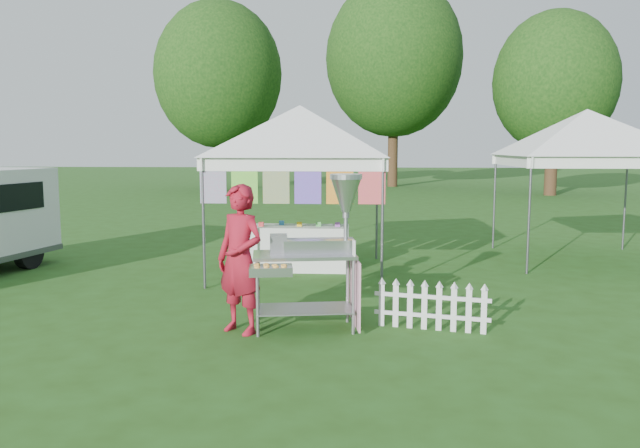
{
  "coord_description": "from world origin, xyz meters",
  "views": [
    {
      "loc": [
        1.03,
        -7.64,
        2.28
      ],
      "look_at": [
        0.46,
        1.78,
        1.1
      ],
      "focal_mm": 35.0,
      "sensor_mm": 36.0,
      "label": 1
    }
  ],
  "objects": [
    {
      "name": "ground",
      "position": [
        0.0,
        0.0,
        0.0
      ],
      "size": [
        120.0,
        120.0,
        0.0
      ],
      "primitive_type": "plane",
      "color": "#274C15",
      "rests_on": "ground"
    },
    {
      "name": "tree_mid",
      "position": [
        3.0,
        28.0,
        7.14
      ],
      "size": [
        7.6,
        7.6,
        11.52
      ],
      "color": "#3A2615",
      "rests_on": "ground"
    },
    {
      "name": "donut_cart",
      "position": [
        0.58,
        -0.05,
        1.14
      ],
      "size": [
        1.41,
        1.14,
        1.94
      ],
      "rotation": [
        0.0,
        0.0,
        0.15
      ],
      "color": "gray",
      "rests_on": "ground"
    },
    {
      "name": "canopy_main",
      "position": [
        0.0,
        3.49,
        2.99
      ],
      "size": [
        4.24,
        4.24,
        3.45
      ],
      "color": "#59595E",
      "rests_on": "ground"
    },
    {
      "name": "tree_right",
      "position": [
        10.0,
        22.0,
        5.18
      ],
      "size": [
        5.6,
        5.6,
        8.42
      ],
      "color": "#3A2615",
      "rests_on": "ground"
    },
    {
      "name": "vendor",
      "position": [
        -0.39,
        -0.24,
        0.91
      ],
      "size": [
        0.8,
        0.72,
        1.83
      ],
      "primitive_type": "imported",
      "rotation": [
        0.0,
        0.0,
        -0.55
      ],
      "color": "maroon",
      "rests_on": "ground"
    },
    {
      "name": "picket_fence",
      "position": [
        1.96,
        -0.01,
        0.29
      ],
      "size": [
        1.41,
        0.35,
        0.56
      ],
      "rotation": [
        0.0,
        0.0,
        -0.23
      ],
      "color": "silver",
      "rests_on": "ground"
    },
    {
      "name": "canopy_right",
      "position": [
        5.5,
        5.0,
        2.99
      ],
      "size": [
        4.24,
        4.24,
        3.45
      ],
      "color": "#59595E",
      "rests_on": "ground"
    },
    {
      "name": "display_table",
      "position": [
        -0.03,
        3.7,
        0.41
      ],
      "size": [
        1.8,
        0.7,
        0.82
      ],
      "primitive_type": "cube",
      "color": "white",
      "rests_on": "ground"
    },
    {
      "name": "tree_left",
      "position": [
        -6.0,
        24.0,
        5.83
      ],
      "size": [
        6.4,
        6.4,
        9.53
      ],
      "color": "#3A2615",
      "rests_on": "ground"
    }
  ]
}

